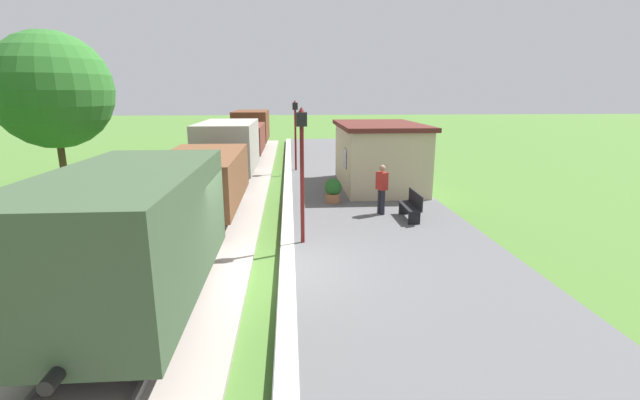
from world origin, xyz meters
TOP-DOWN VIEW (x-y plane):
  - ground_plane at (0.00, 0.00)m, footprint 160.00×160.00m
  - platform_slab at (3.20, 0.00)m, footprint 6.00×60.00m
  - platform_edge_stripe at (0.40, 0.00)m, footprint 0.36×60.00m
  - track_ballast at (-2.40, 0.00)m, footprint 3.80×60.00m
  - rail_near at (-1.68, 0.00)m, footprint 0.07×60.00m
  - rail_far at (-3.12, 0.00)m, footprint 0.07×60.00m
  - freight_train at (-2.40, 11.26)m, footprint 2.50×32.60m
  - station_hut at (4.40, 9.12)m, footprint 3.50×5.80m
  - bench_near_hut at (4.47, 3.87)m, footprint 0.42×1.50m
  - person_waiting at (3.60, 4.54)m, footprint 0.39×0.45m
  - potted_planter at (2.12, 6.30)m, footprint 0.64×0.64m
  - lamp_post_near at (0.82, 1.82)m, footprint 0.28×0.28m
  - lamp_post_far at (0.82, 13.55)m, footprint 0.28×0.28m
  - tree_trackside_far at (-9.01, 9.09)m, footprint 4.67×4.67m

SIDE VIEW (x-z plane):
  - ground_plane at x=0.00m, z-range 0.00..0.00m
  - track_ballast at x=-2.40m, z-range 0.00..0.12m
  - platform_slab at x=3.20m, z-range 0.00..0.25m
  - rail_near at x=-1.68m, z-range 0.12..0.26m
  - rail_far at x=-3.12m, z-range 0.12..0.26m
  - platform_edge_stripe at x=0.40m, z-range 0.25..0.26m
  - bench_near_hut at x=4.47m, z-range 0.27..1.18m
  - potted_planter at x=2.12m, z-range 0.26..1.18m
  - person_waiting at x=3.60m, z-range 0.33..2.04m
  - freight_train at x=-2.40m, z-range 0.22..2.94m
  - station_hut at x=4.40m, z-range 0.26..3.04m
  - lamp_post_near at x=0.82m, z-range 0.95..4.65m
  - lamp_post_far at x=0.82m, z-range 0.95..4.65m
  - tree_trackside_far at x=-9.01m, z-range 1.03..7.76m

